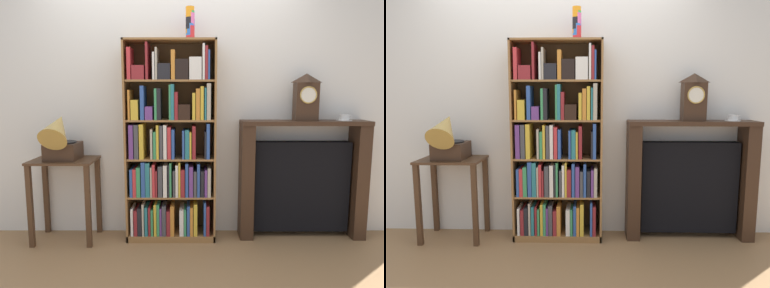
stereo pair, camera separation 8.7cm
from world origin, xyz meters
TOP-DOWN VIEW (x-y plane):
  - ground_plane at (0.00, 0.00)m, footprint 7.89×6.40m
  - wall_back at (0.13, 0.28)m, footprint 4.89×0.08m
  - bookshelf at (-0.01, 0.08)m, footprint 0.83×0.31m
  - cup_stack at (0.18, 0.07)m, footprint 0.08×0.08m
  - side_table_left at (-0.99, 0.03)m, footprint 0.58×0.42m
  - gramophone at (-0.99, -0.04)m, footprint 0.28×0.47m
  - fireplace_mantel at (1.25, 0.13)m, footprint 1.19×0.27m
  - mantel_clock at (1.25, 0.10)m, footprint 0.21×0.15m
  - teacup_with_saucer at (1.62, 0.10)m, footprint 0.14×0.14m

SIDE VIEW (x-z plane):
  - ground_plane at x=0.00m, z-range -0.02..0.00m
  - fireplace_mantel at x=1.25m, z-range -0.01..1.12m
  - side_table_left at x=-0.99m, z-range 0.17..0.95m
  - bookshelf at x=-0.01m, z-range -0.09..1.76m
  - gramophone at x=-0.99m, z-range 0.74..1.24m
  - teacup_with_saucer at x=1.62m, z-range 1.13..1.18m
  - wall_back at x=0.13m, z-range 0.00..2.66m
  - mantel_clock at x=1.25m, z-range 1.13..1.56m
  - cup_stack at x=0.18m, z-range 1.86..2.14m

